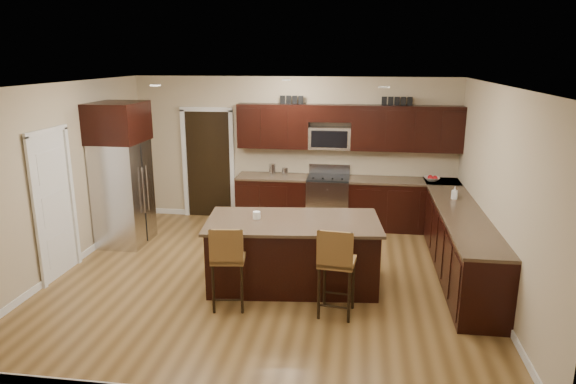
% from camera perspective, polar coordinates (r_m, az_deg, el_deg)
% --- Properties ---
extents(floor, '(6.00, 6.00, 0.00)m').
position_cam_1_polar(floor, '(7.41, -2.22, -9.49)').
color(floor, olive).
rests_on(floor, ground).
extents(ceiling, '(6.00, 6.00, 0.00)m').
position_cam_1_polar(ceiling, '(6.76, -2.45, 11.84)').
color(ceiling, silver).
rests_on(ceiling, wall_back).
extents(wall_back, '(6.00, 0.00, 6.00)m').
position_cam_1_polar(wall_back, '(9.62, 0.62, 4.66)').
color(wall_back, '#BFAD8A').
rests_on(wall_back, floor).
extents(wall_left, '(0.00, 5.50, 5.50)m').
position_cam_1_polar(wall_left, '(8.05, -23.84, 1.36)').
color(wall_left, '#BFAD8A').
rests_on(wall_left, floor).
extents(wall_right, '(0.00, 5.50, 5.50)m').
position_cam_1_polar(wall_right, '(7.08, 22.31, -0.21)').
color(wall_right, '#BFAD8A').
rests_on(wall_right, floor).
extents(base_cabinets, '(4.02, 3.96, 0.92)m').
position_cam_1_polar(base_cabinets, '(8.52, 12.24, -3.22)').
color(base_cabinets, black).
rests_on(base_cabinets, floor).
extents(upper_cabinets, '(4.00, 0.33, 0.80)m').
position_cam_1_polar(upper_cabinets, '(9.30, 6.93, 7.26)').
color(upper_cabinets, black).
rests_on(upper_cabinets, wall_back).
extents(range, '(0.76, 0.64, 1.11)m').
position_cam_1_polar(range, '(9.46, 4.46, -1.01)').
color(range, silver).
rests_on(range, floor).
extents(microwave, '(0.76, 0.31, 0.40)m').
position_cam_1_polar(microwave, '(9.37, 4.66, 6.01)').
color(microwave, silver).
rests_on(microwave, upper_cabinets).
extents(doorway, '(0.85, 0.03, 2.06)m').
position_cam_1_polar(doorway, '(10.01, -8.81, 3.03)').
color(doorway, black).
rests_on(doorway, floor).
extents(pantry_door, '(0.03, 0.80, 2.04)m').
position_cam_1_polar(pantry_door, '(7.88, -24.59, -1.49)').
color(pantry_door, white).
rests_on(pantry_door, floor).
extents(letter_decor, '(2.20, 0.03, 0.15)m').
position_cam_1_polar(letter_decor, '(9.26, 6.12, 10.08)').
color(letter_decor, black).
rests_on(letter_decor, upper_cabinets).
extents(island, '(2.43, 1.45, 0.92)m').
position_cam_1_polar(island, '(7.06, 0.57, -6.95)').
color(island, black).
rests_on(island, floor).
extents(stool_left, '(0.46, 0.46, 1.08)m').
position_cam_1_polar(stool_left, '(6.33, -6.71, -7.31)').
color(stool_left, olive).
rests_on(stool_left, floor).
extents(stool_right, '(0.47, 0.47, 1.13)m').
position_cam_1_polar(stool_right, '(6.13, 5.37, -7.77)').
color(stool_right, olive).
rests_on(stool_right, floor).
extents(refrigerator, '(0.79, 0.92, 2.35)m').
position_cam_1_polar(refrigerator, '(8.82, -18.00, 2.06)').
color(refrigerator, silver).
rests_on(refrigerator, floor).
extents(floor_mat, '(1.04, 0.71, 0.01)m').
position_cam_1_polar(floor_mat, '(9.00, 2.10, -4.95)').
color(floor_mat, brown).
rests_on(floor_mat, floor).
extents(fruit_bowl, '(0.28, 0.28, 0.07)m').
position_cam_1_polar(fruit_bowl, '(9.41, 15.70, 1.41)').
color(fruit_bowl, silver).
rests_on(fruit_bowl, base_cabinets).
extents(soap_bottle, '(0.11, 0.11, 0.19)m').
position_cam_1_polar(soap_bottle, '(8.31, 18.02, -0.07)').
color(soap_bottle, '#B2B2B2').
rests_on(soap_bottle, base_cabinets).
extents(canister_tall, '(0.12, 0.12, 0.22)m').
position_cam_1_polar(canister_tall, '(9.44, -1.76, 2.47)').
color(canister_tall, silver).
rests_on(canister_tall, base_cabinets).
extents(canister_short, '(0.11, 0.11, 0.15)m').
position_cam_1_polar(canister_short, '(9.41, -0.34, 2.25)').
color(canister_short, silver).
rests_on(canister_short, base_cabinets).
extents(island_jar, '(0.10, 0.10, 0.10)m').
position_cam_1_polar(island_jar, '(6.96, -3.51, -2.59)').
color(island_jar, white).
rests_on(island_jar, island).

